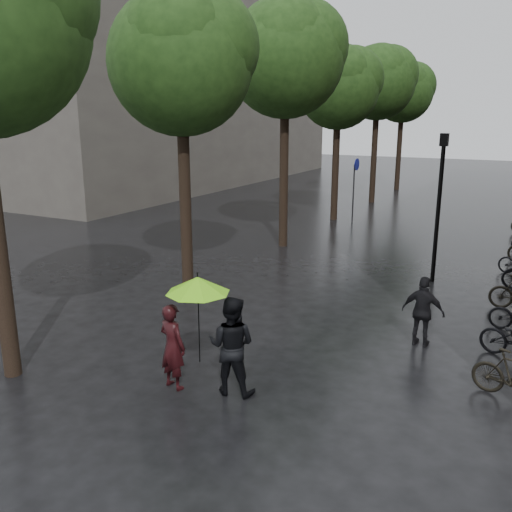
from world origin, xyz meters
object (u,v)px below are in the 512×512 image
Objects in this scene: lamp_post at (440,194)px; person_burgundy at (173,346)px; person_black at (232,345)px; pedestrian_walking at (423,312)px.

person_burgundy is at bearing -108.34° from lamp_post.
person_black is 0.41× the size of lamp_post.
person_black is (1.03, 0.34, 0.10)m from person_burgundy.
person_black reaches higher than person_burgundy.
person_burgundy is at bearing 7.67° from person_black.
person_black is 8.97m from lamp_post.
person_black is 1.17× the size of pedestrian_walking.
person_burgundy is 9.58m from lamp_post.
person_burgundy is 0.37× the size of lamp_post.
person_burgundy is 5.41m from pedestrian_walking.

